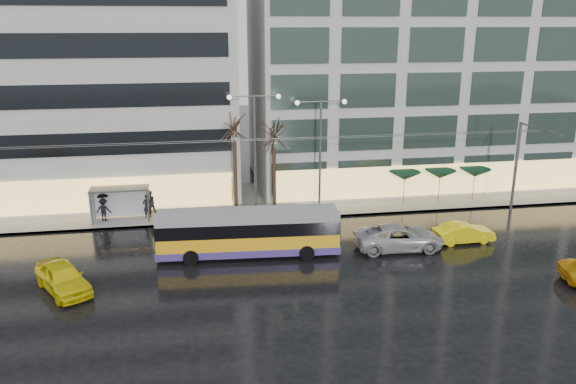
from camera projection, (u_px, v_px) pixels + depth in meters
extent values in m
plane|color=black|center=(242.00, 275.00, 32.92)|extent=(140.00, 140.00, 0.00)
cube|color=gray|center=(252.00, 200.00, 46.42)|extent=(80.00, 10.00, 0.15)
cube|color=slate|center=(259.00, 220.00, 41.75)|extent=(80.00, 0.10, 0.15)
cube|color=#B7B5AF|center=(20.00, 62.00, 45.11)|extent=(34.00, 14.00, 22.00)
cube|color=#B7B5AF|center=(433.00, 40.00, 50.14)|extent=(32.00, 14.00, 25.00)
cube|color=#F1AA15|center=(249.00, 240.00, 35.46)|extent=(11.39, 3.03, 1.41)
cube|color=#483482|center=(249.00, 247.00, 35.59)|extent=(11.43, 3.07, 0.47)
cube|color=black|center=(248.00, 225.00, 35.16)|extent=(11.41, 3.05, 0.84)
cube|color=gray|center=(248.00, 215.00, 34.97)|extent=(11.39, 3.03, 0.47)
cube|color=black|center=(337.00, 224.00, 35.75)|extent=(0.19, 2.16, 1.22)
cube|color=black|center=(157.00, 231.00, 34.64)|extent=(0.19, 2.16, 1.22)
cylinder|color=black|center=(302.00, 239.00, 37.07)|extent=(0.96, 0.39, 0.94)
cylinder|color=black|center=(307.00, 253.00, 34.84)|extent=(0.96, 0.39, 0.94)
cylinder|color=black|center=(193.00, 243.00, 36.38)|extent=(0.96, 0.39, 0.94)
cylinder|color=black|center=(191.00, 258.00, 34.14)|extent=(0.96, 0.39, 0.94)
cylinder|color=#595B60|center=(232.00, 191.00, 35.33)|extent=(0.27, 3.49, 2.47)
cylinder|color=#595B60|center=(232.00, 189.00, 35.77)|extent=(0.27, 3.49, 2.47)
cylinder|color=#595B60|center=(516.00, 167.00, 43.36)|extent=(0.24, 0.24, 7.00)
cube|color=#595B60|center=(541.00, 129.00, 40.01)|extent=(0.10, 5.00, 0.10)
cylinder|color=#595B60|center=(248.00, 141.00, 36.52)|extent=(42.00, 0.04, 0.04)
cylinder|color=#595B60|center=(247.00, 139.00, 36.99)|extent=(42.00, 0.04, 0.04)
cube|color=#595B60|center=(119.00, 189.00, 40.82)|extent=(4.20, 1.60, 0.12)
cube|color=silver|center=(122.00, 202.00, 41.85)|extent=(4.00, 0.05, 2.20)
cube|color=white|center=(92.00, 206.00, 40.86)|extent=(0.10, 1.40, 2.20)
cylinder|color=#595B60|center=(91.00, 209.00, 40.21)|extent=(0.10, 0.10, 2.40)
cylinder|color=#595B60|center=(94.00, 203.00, 41.53)|extent=(0.10, 0.10, 2.40)
cylinder|color=#595B60|center=(148.00, 206.00, 40.84)|extent=(0.10, 0.10, 2.40)
cylinder|color=#595B60|center=(149.00, 201.00, 42.16)|extent=(0.10, 0.10, 2.40)
cylinder|color=#595B60|center=(255.00, 155.00, 42.07)|extent=(0.18, 0.18, 9.00)
cylinder|color=#595B60|center=(242.00, 96.00, 40.65)|extent=(1.80, 0.10, 0.10)
cylinder|color=#595B60|center=(266.00, 96.00, 40.93)|extent=(1.80, 0.10, 0.10)
sphere|color=#FFF2CC|center=(229.00, 97.00, 40.52)|extent=(0.36, 0.36, 0.36)
sphere|color=#FFF2CC|center=(278.00, 96.00, 41.09)|extent=(0.36, 0.36, 0.36)
cylinder|color=#595B60|center=(320.00, 156.00, 42.93)|extent=(0.18, 0.18, 8.50)
cylinder|color=#595B60|center=(309.00, 102.00, 41.58)|extent=(1.80, 0.10, 0.10)
cylinder|color=#595B60|center=(333.00, 101.00, 41.86)|extent=(1.80, 0.10, 0.10)
sphere|color=#FFF2CC|center=(297.00, 103.00, 41.45)|extent=(0.36, 0.36, 0.36)
sphere|color=#FFF2CC|center=(344.00, 102.00, 42.01)|extent=(0.36, 0.36, 0.36)
cylinder|color=black|center=(236.00, 177.00, 42.52)|extent=(0.28, 0.28, 5.60)
cylinder|color=black|center=(274.00, 179.00, 43.28)|extent=(0.28, 0.28, 4.90)
cylinder|color=#595B60|center=(404.00, 190.00, 45.12)|extent=(0.06, 0.06, 2.20)
cone|color=#0E361F|center=(405.00, 176.00, 44.78)|extent=(2.50, 2.50, 0.70)
cylinder|color=#595B60|center=(439.00, 188.00, 45.59)|extent=(0.06, 0.06, 2.20)
cone|color=#0E361F|center=(440.00, 174.00, 45.24)|extent=(2.50, 2.50, 0.70)
cylinder|color=#595B60|center=(473.00, 187.00, 46.06)|extent=(0.06, 0.06, 2.20)
cone|color=#0E361F|center=(475.00, 173.00, 45.71)|extent=(2.50, 2.50, 0.70)
imported|color=yellow|center=(63.00, 278.00, 30.73)|extent=(4.05, 5.00, 1.60)
imported|color=yellow|center=(464.00, 233.00, 37.62)|extent=(4.12, 1.58, 1.34)
imported|color=#B0B0B5|center=(399.00, 237.00, 36.49)|extent=(5.89, 2.90, 1.61)
imported|color=black|center=(147.00, 206.00, 41.86)|extent=(0.79, 0.67, 1.82)
imported|color=#D3466F|center=(146.00, 195.00, 41.62)|extent=(1.28, 1.29, 0.88)
imported|color=black|center=(150.00, 202.00, 42.82)|extent=(1.10, 1.04, 1.79)
imported|color=black|center=(104.00, 210.00, 41.18)|extent=(1.21, 0.82, 1.72)
imported|color=black|center=(102.00, 198.00, 40.92)|extent=(0.95, 0.95, 0.72)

